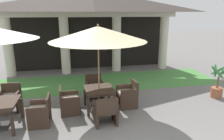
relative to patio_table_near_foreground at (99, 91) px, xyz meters
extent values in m
cylinder|color=beige|center=(-3.66, 4.45, 0.78)|extent=(0.45, 0.45, 2.78)
cylinder|color=beige|center=(-1.05, 4.45, 0.78)|extent=(0.45, 0.45, 2.78)
cylinder|color=beige|center=(1.56, 4.45, 0.78)|extent=(0.45, 0.45, 2.78)
cylinder|color=beige|center=(4.18, 4.45, 0.78)|extent=(0.45, 0.45, 2.78)
cube|color=beige|center=(0.26, 4.45, 2.28)|extent=(8.63, 0.70, 0.24)
pyramid|color=#514742|center=(0.26, 4.45, 2.92)|extent=(9.03, 2.62, 1.03)
cube|color=black|center=(0.26, 5.35, 0.78)|extent=(8.43, 0.16, 2.78)
cube|color=#47843D|center=(0.26, 2.66, -0.61)|extent=(10.83, 2.58, 0.01)
cube|color=#38281E|center=(0.00, 0.00, 0.08)|extent=(0.92, 0.92, 0.05)
cube|color=#38281E|center=(0.00, 0.00, 0.01)|extent=(0.84, 0.84, 0.07)
cube|color=#38281E|center=(-0.39, -0.42, -0.32)|extent=(0.07, 0.07, 0.59)
cube|color=#38281E|center=(0.42, -0.39, -0.32)|extent=(0.07, 0.07, 0.59)
cube|color=#38281E|center=(-0.42, 0.39, -0.32)|extent=(0.07, 0.07, 0.59)
cube|color=#38281E|center=(0.39, 0.42, -0.32)|extent=(0.07, 0.07, 0.59)
cube|color=#2D2D2D|center=(0.00, 0.00, -0.58)|extent=(0.49, 0.49, 0.07)
cylinder|color=olive|center=(0.00, 0.00, 0.56)|extent=(0.05, 0.05, 2.35)
cone|color=beige|center=(0.00, 0.00, 1.79)|extent=(2.86, 2.86, 0.43)
sphere|color=olive|center=(0.00, 0.00, 2.03)|extent=(0.06, 0.06, 0.06)
cube|color=#38281E|center=(-0.91, -0.04, -0.23)|extent=(0.60, 0.62, 0.07)
cube|color=silver|center=(-0.91, -0.04, -0.17)|extent=(0.56, 0.57, 0.05)
cube|color=#38281E|center=(-1.18, -0.05, 0.01)|extent=(0.09, 0.60, 0.41)
cube|color=#38281E|center=(-0.92, 0.24, -0.31)|extent=(0.58, 0.08, 0.61)
cube|color=#38281E|center=(-0.90, -0.32, -0.31)|extent=(0.58, 0.08, 0.61)
cube|color=#38281E|center=(-0.66, 0.24, -0.44)|extent=(0.06, 0.06, 0.35)
cube|color=#38281E|center=(-0.64, -0.30, -0.44)|extent=(0.06, 0.06, 0.35)
cube|color=#38281E|center=(-1.18, 0.22, -0.44)|extent=(0.06, 0.06, 0.35)
cube|color=#38281E|center=(-1.16, -0.32, -0.44)|extent=(0.06, 0.06, 0.35)
cube|color=#38281E|center=(-0.04, 0.91, -0.20)|extent=(0.59, 0.51, 0.07)
cube|color=silver|center=(-0.04, 0.91, -0.14)|extent=(0.55, 0.47, 0.05)
cube|color=#38281E|center=(-0.05, 1.13, 0.03)|extent=(0.57, 0.08, 0.40)
cube|color=#38281E|center=(0.23, 0.92, -0.29)|extent=(0.08, 0.49, 0.65)
cube|color=#38281E|center=(-0.31, 0.90, -0.29)|extent=(0.08, 0.49, 0.65)
cube|color=#38281E|center=(0.23, 0.71, -0.43)|extent=(0.06, 0.06, 0.37)
cube|color=#38281E|center=(-0.29, 0.69, -0.43)|extent=(0.06, 0.06, 0.37)
cube|color=#38281E|center=(0.21, 1.14, -0.43)|extent=(0.06, 0.06, 0.37)
cube|color=#38281E|center=(-0.31, 1.11, -0.43)|extent=(0.06, 0.06, 0.37)
cube|color=#38281E|center=(0.91, 0.04, -0.18)|extent=(0.60, 0.61, 0.07)
cube|color=silver|center=(0.91, 0.04, -0.12)|extent=(0.55, 0.56, 0.05)
cube|color=#38281E|center=(1.18, 0.05, 0.05)|extent=(0.09, 0.59, 0.40)
cube|color=#38281E|center=(0.92, -0.23, -0.28)|extent=(0.58, 0.08, 0.67)
cube|color=#38281E|center=(0.90, 0.31, -0.28)|extent=(0.58, 0.08, 0.67)
cube|color=#38281E|center=(0.66, -0.24, -0.42)|extent=(0.06, 0.06, 0.39)
cube|color=#38281E|center=(0.64, 0.29, -0.42)|extent=(0.06, 0.06, 0.39)
cube|color=#38281E|center=(1.18, -0.22, -0.42)|extent=(0.06, 0.06, 0.39)
cube|color=#38281E|center=(1.16, 0.32, -0.42)|extent=(0.06, 0.06, 0.39)
cube|color=#38281E|center=(0.04, -0.91, -0.20)|extent=(0.60, 0.58, 0.07)
cube|color=silver|center=(0.04, -0.91, -0.14)|extent=(0.56, 0.54, 0.05)
cube|color=#38281E|center=(0.05, -1.17, 0.03)|extent=(0.58, 0.08, 0.40)
cube|color=#38281E|center=(-0.23, -0.92, -0.30)|extent=(0.08, 0.56, 0.63)
cube|color=#38281E|center=(0.31, -0.90, -0.30)|extent=(0.08, 0.56, 0.63)
cube|color=#38281E|center=(-0.23, -0.67, -0.43)|extent=(0.06, 0.06, 0.37)
cube|color=#38281E|center=(0.29, -0.65, -0.43)|extent=(0.06, 0.06, 0.37)
cube|color=#38281E|center=(-0.21, -1.17, -0.43)|extent=(0.06, 0.06, 0.37)
cube|color=#38281E|center=(0.31, -1.15, -0.43)|extent=(0.06, 0.06, 0.37)
cube|color=#38281E|center=(-2.32, -1.06, -0.31)|extent=(0.07, 0.07, 0.61)
cube|color=#38281E|center=(-2.29, -0.10, -0.31)|extent=(0.07, 0.07, 0.61)
cube|color=#2D2D2D|center=(-2.78, -0.56, -0.58)|extent=(0.46, 0.46, 0.07)
cube|color=#38281E|center=(-1.74, -0.60, -0.22)|extent=(0.58, 0.60, 0.07)
cube|color=silver|center=(-1.74, -0.60, -0.16)|extent=(0.53, 0.55, 0.05)
cube|color=#38281E|center=(-1.48, -0.61, 0.01)|extent=(0.08, 0.58, 0.40)
cube|color=#38281E|center=(-1.74, -0.87, -0.30)|extent=(0.56, 0.08, 0.63)
cube|color=#38281E|center=(-1.73, -0.33, -0.30)|extent=(0.56, 0.08, 0.63)
cube|color=#38281E|center=(-2.00, -0.85, -0.44)|extent=(0.06, 0.06, 0.35)
cube|color=#38281E|center=(-1.98, -0.33, -0.44)|extent=(0.06, 0.06, 0.35)
cube|color=#38281E|center=(-1.49, -0.87, -0.44)|extent=(0.06, 0.06, 0.35)
cube|color=#38281E|center=(-1.48, -0.35, -0.44)|extent=(0.06, 0.06, 0.35)
cube|color=#38281E|center=(-2.75, 0.48, -0.19)|extent=(0.60, 0.59, 0.07)
cube|color=silver|center=(-2.75, 0.48, -0.13)|extent=(0.56, 0.54, 0.05)
cube|color=#38281E|center=(-2.74, 0.74, 0.03)|extent=(0.59, 0.08, 0.37)
cube|color=#38281E|center=(-2.47, 0.47, -0.29)|extent=(0.08, 0.57, 0.64)
cube|color=#38281E|center=(-3.02, 0.49, -0.29)|extent=(0.08, 0.57, 0.64)
cube|color=#38281E|center=(-2.49, 0.22, -0.42)|extent=(0.06, 0.06, 0.38)
cube|color=#38281E|center=(-2.47, 0.73, -0.42)|extent=(0.06, 0.06, 0.38)
cube|color=#38281E|center=(-3.00, 0.74, -0.42)|extent=(0.06, 0.06, 0.38)
cylinder|color=#995638|center=(4.32, 0.13, -0.43)|extent=(0.40, 0.40, 0.36)
cylinder|color=brown|center=(4.32, 0.13, -0.04)|extent=(0.07, 0.07, 0.43)
ellipsoid|color=#387F42|center=(4.45, 0.14, 0.30)|extent=(0.15, 0.33, 0.32)
ellipsoid|color=#387F42|center=(4.44, 0.33, 0.34)|extent=(0.50, 0.34, 0.41)
ellipsoid|color=#387F42|center=(4.20, 0.20, 0.39)|extent=(0.27, 0.36, 0.48)
ellipsoid|color=#387F42|center=(4.15, -0.01, 0.38)|extent=(0.39, 0.47, 0.47)
camera|label=1|loc=(-0.84, -6.10, 2.39)|focal=33.64mm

